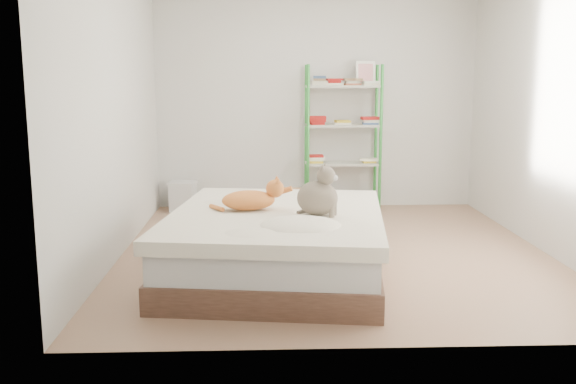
{
  "coord_description": "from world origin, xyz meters",
  "views": [
    {
      "loc": [
        -0.64,
        -5.6,
        1.56
      ],
      "look_at": [
        -0.43,
        -0.38,
        0.62
      ],
      "focal_mm": 40.0,
      "sensor_mm": 36.0,
      "label": 1
    }
  ],
  "objects_px": {
    "white_bin": "(183,196)",
    "cardboard_box": "(299,208)",
    "grey_cat": "(317,190)",
    "bed": "(277,244)",
    "orange_cat": "(248,198)",
    "shelf_unit": "(343,132)"
  },
  "relations": [
    {
      "from": "bed",
      "to": "orange_cat",
      "type": "xyz_separation_m",
      "value": [
        -0.22,
        0.06,
        0.36
      ]
    },
    {
      "from": "bed",
      "to": "grey_cat",
      "type": "height_order",
      "value": "grey_cat"
    },
    {
      "from": "orange_cat",
      "to": "shelf_unit",
      "type": "bearing_deg",
      "value": 61.43
    },
    {
      "from": "orange_cat",
      "to": "grey_cat",
      "type": "height_order",
      "value": "grey_cat"
    },
    {
      "from": "bed",
      "to": "orange_cat",
      "type": "distance_m",
      "value": 0.43
    },
    {
      "from": "cardboard_box",
      "to": "white_bin",
      "type": "xyz_separation_m",
      "value": [
        -1.33,
        0.76,
        -0.01
      ]
    },
    {
      "from": "bed",
      "to": "white_bin",
      "type": "bearing_deg",
      "value": 120.26
    },
    {
      "from": "bed",
      "to": "cardboard_box",
      "type": "distance_m",
      "value": 1.79
    },
    {
      "from": "shelf_unit",
      "to": "white_bin",
      "type": "distance_m",
      "value": 2.03
    },
    {
      "from": "grey_cat",
      "to": "cardboard_box",
      "type": "height_order",
      "value": "grey_cat"
    },
    {
      "from": "cardboard_box",
      "to": "white_bin",
      "type": "relative_size",
      "value": 1.74
    },
    {
      "from": "grey_cat",
      "to": "white_bin",
      "type": "bearing_deg",
      "value": 45.1
    },
    {
      "from": "cardboard_box",
      "to": "orange_cat",
      "type": "bearing_deg",
      "value": -92.23
    },
    {
      "from": "orange_cat",
      "to": "cardboard_box",
      "type": "bearing_deg",
      "value": 67.97
    },
    {
      "from": "bed",
      "to": "orange_cat",
      "type": "height_order",
      "value": "orange_cat"
    },
    {
      "from": "bed",
      "to": "grey_cat",
      "type": "xyz_separation_m",
      "value": [
        0.31,
        -0.15,
        0.45
      ]
    },
    {
      "from": "grey_cat",
      "to": "orange_cat",
      "type": "bearing_deg",
      "value": 86.35
    },
    {
      "from": "white_bin",
      "to": "cardboard_box",
      "type": "bearing_deg",
      "value": -29.79
    },
    {
      "from": "grey_cat",
      "to": "white_bin",
      "type": "relative_size",
      "value": 1.1
    },
    {
      "from": "cardboard_box",
      "to": "white_bin",
      "type": "bearing_deg",
      "value": 164.4
    },
    {
      "from": "shelf_unit",
      "to": "cardboard_box",
      "type": "distance_m",
      "value": 1.22
    },
    {
      "from": "shelf_unit",
      "to": "cardboard_box",
      "type": "xyz_separation_m",
      "value": [
        -0.56,
        -0.79,
        -0.74
      ]
    }
  ]
}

